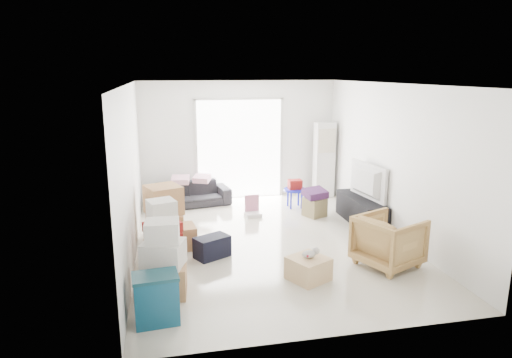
{
  "coord_description": "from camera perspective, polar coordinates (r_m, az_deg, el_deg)",
  "views": [
    {
      "loc": [
        -1.75,
        -7.29,
        2.9
      ],
      "look_at": [
        -0.19,
        0.2,
        1.09
      ],
      "focal_mm": 32.0,
      "sensor_mm": 36.0,
      "label": 1
    }
  ],
  "objects": [
    {
      "name": "ac_tower",
      "position": [
        10.8,
        8.5,
        2.37
      ],
      "size": [
        0.45,
        0.3,
        1.75
      ],
      "primitive_type": "cube",
      "color": "silver",
      "rests_on": "room_shell"
    },
    {
      "name": "box_stack_c",
      "position": [
        8.19,
        -11.41,
        -4.22
      ],
      "size": [
        0.72,
        0.72,
        0.96
      ],
      "rotation": [
        0.0,
        0.0,
        0.17
      ],
      "color": "#AD7C4E",
      "rests_on": "room_shell"
    },
    {
      "name": "toy_walker",
      "position": [
        9.38,
        -0.43,
        -3.91
      ],
      "size": [
        0.34,
        0.31,
        0.43
      ],
      "rotation": [
        0.0,
        0.0,
        0.09
      ],
      "color": "silver",
      "rests_on": "room_shell"
    },
    {
      "name": "storage_bins",
      "position": [
        5.64,
        -12.37,
        -14.38
      ],
      "size": [
        0.56,
        0.41,
        0.61
      ],
      "rotation": [
        0.0,
        0.0,
        0.09
      ],
      "color": "navy",
      "rests_on": "room_shell"
    },
    {
      "name": "sliding_door",
      "position": [
        10.55,
        -2.08,
        4.28
      ],
      "size": [
        2.1,
        0.04,
        2.33
      ],
      "color": "white",
      "rests_on": "room_shell"
    },
    {
      "name": "loose_box",
      "position": [
        7.8,
        -9.32,
        -7.15
      ],
      "size": [
        0.51,
        0.51,
        0.39
      ],
      "primitive_type": "cube",
      "rotation": [
        0.0,
        0.0,
        0.11
      ],
      "color": "#AD7C4E",
      "rests_on": "room_shell"
    },
    {
      "name": "duffel_bag",
      "position": [
        7.37,
        -5.51,
        -8.45
      ],
      "size": [
        0.63,
        0.54,
        0.34
      ],
      "primitive_type": "cube",
      "rotation": [
        0.0,
        0.0,
        0.48
      ],
      "color": "black",
      "rests_on": "room_shell"
    },
    {
      "name": "kids_table",
      "position": [
        9.9,
        4.89,
        -1.11
      ],
      "size": [
        0.49,
        0.49,
        0.62
      ],
      "rotation": [
        0.0,
        0.0,
        0.36
      ],
      "color": "#161CBF",
      "rests_on": "room_shell"
    },
    {
      "name": "ottoman",
      "position": [
        9.42,
        7.34,
        -3.5
      ],
      "size": [
        0.5,
        0.5,
        0.38
      ],
      "primitive_type": "cube",
      "rotation": [
        0.0,
        0.0,
        0.43
      ],
      "color": "olive",
      "rests_on": "room_shell"
    },
    {
      "name": "wood_crate",
      "position": [
        6.65,
        6.56,
        -11.07
      ],
      "size": [
        0.67,
        0.67,
        0.33
      ],
      "primitive_type": "cube",
      "rotation": [
        0.0,
        0.0,
        0.47
      ],
      "color": "#E1AE81",
      "rests_on": "room_shell"
    },
    {
      "name": "armchair",
      "position": [
        7.24,
        16.26,
        -7.16
      ],
      "size": [
        1.06,
        1.08,
        0.86
      ],
      "primitive_type": "imported",
      "rotation": [
        0.0,
        0.0,
        1.98
      ],
      "color": "tan",
      "rests_on": "room_shell"
    },
    {
      "name": "plush_bunny",
      "position": [
        6.57,
        6.84,
        -9.22
      ],
      "size": [
        0.27,
        0.16,
        0.13
      ],
      "rotation": [
        0.0,
        0.0,
        0.37
      ],
      "color": "#B2ADA8",
      "rests_on": "wood_crate"
    },
    {
      "name": "sofa",
      "position": [
        10.13,
        -8.36,
        -1.42
      ],
      "size": [
        1.83,
        0.81,
        0.69
      ],
      "primitive_type": "imported",
      "rotation": [
        0.0,
        0.0,
        0.17
      ],
      "color": "#25252A",
      "rests_on": "room_shell"
    },
    {
      "name": "blanket",
      "position": [
        9.35,
        7.38,
        -1.99
      ],
      "size": [
        0.47,
        0.47,
        0.14
      ],
      "primitive_type": "cube",
      "rotation": [
        0.0,
        0.0,
        0.15
      ],
      "color": "#441F4E",
      "rests_on": "ottoman"
    },
    {
      "name": "pillow_left",
      "position": [
        9.98,
        -9.48,
        0.76
      ],
      "size": [
        0.47,
        0.4,
        0.13
      ],
      "primitive_type": "cube",
      "rotation": [
        0.0,
        0.0,
        -0.15
      ],
      "color": "#E7A9BC",
      "rests_on": "sofa"
    },
    {
      "name": "television",
      "position": [
        9.06,
        13.13,
        -1.88
      ],
      "size": [
        0.82,
        1.25,
        0.15
      ],
      "primitive_type": "imported",
      "rotation": [
        0.0,
        0.0,
        1.7
      ],
      "color": "black",
      "rests_on": "tv_console"
    },
    {
      "name": "tv_console",
      "position": [
        9.14,
        13.03,
        -3.86
      ],
      "size": [
        0.45,
        1.51,
        0.5
      ],
      "primitive_type": "cube",
      "color": "black",
      "rests_on": "room_shell"
    },
    {
      "name": "pillow_right",
      "position": [
        10.05,
        -6.8,
        0.89
      ],
      "size": [
        0.44,
        0.41,
        0.12
      ],
      "primitive_type": "cube",
      "rotation": [
        0.0,
        0.0,
        -0.42
      ],
      "color": "#E7A9BC",
      "rests_on": "sofa"
    },
    {
      "name": "box_stack_b",
      "position": [
        7.13,
        -11.55,
        -7.09
      ],
      "size": [
        0.62,
        0.62,
        1.02
      ],
      "rotation": [
        0.0,
        0.0,
        0.23
      ],
      "color": "#AD7C4E",
      "rests_on": "room_shell"
    },
    {
      "name": "room_shell",
      "position": [
        7.66,
        1.68,
        1.64
      ],
      "size": [
        4.98,
        6.48,
        3.18
      ],
      "color": "beige",
      "rests_on": "ground"
    },
    {
      "name": "box_stack_a",
      "position": [
        6.17,
        -11.47,
        -10.19
      ],
      "size": [
        0.63,
        0.57,
        1.04
      ],
      "rotation": [
        0.0,
        0.0,
        -0.18
      ],
      "color": "#AD7C4E",
      "rests_on": "room_shell"
    }
  ]
}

